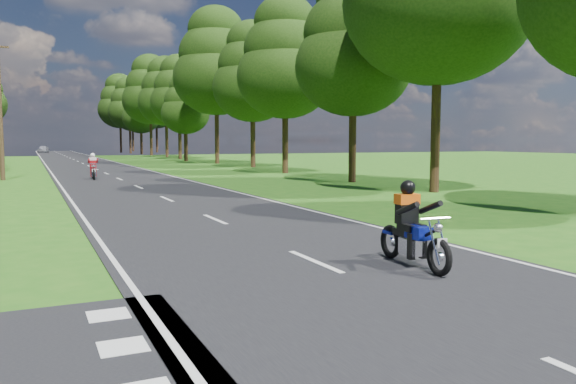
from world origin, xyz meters
name	(u,v)px	position (x,y,z in m)	size (l,w,h in m)	color
ground	(377,289)	(0.00, 0.00, 0.00)	(160.00, 160.00, 0.00)	#235E15
main_road	(83,164)	(0.00, 50.00, 0.01)	(7.00, 140.00, 0.02)	black
road_markings	(83,164)	(-0.14, 48.13, 0.02)	(7.40, 140.00, 0.01)	silver
treeline	(86,86)	(1.43, 60.06, 8.25)	(40.00, 115.35, 14.78)	black
rider_near_blue	(414,224)	(1.37, 0.93, 0.77)	(0.60, 1.80, 1.50)	#0D1993
rider_far_red	(93,166)	(-1.36, 26.55, 0.76)	(0.59, 1.78, 1.48)	#AA0D14
distant_car	(43,149)	(-2.30, 102.74, 0.68)	(1.55, 3.85, 1.31)	#B5B7BD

